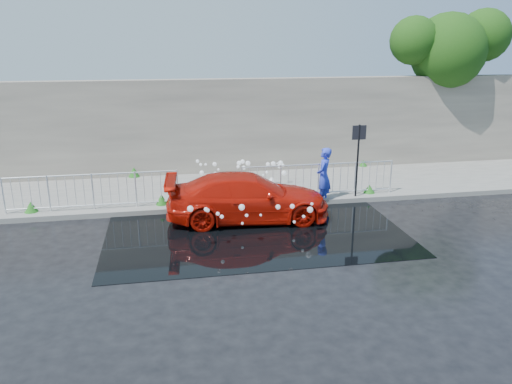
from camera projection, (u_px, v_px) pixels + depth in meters
ground at (243, 247)px, 12.62m from camera, size 90.00×90.00×0.00m
pavement at (220, 189)px, 17.30m from camera, size 30.00×4.00×0.15m
curb at (228, 207)px, 15.42m from camera, size 30.00×0.25×0.16m
retaining_wall at (213, 126)px, 18.83m from camera, size 30.00×0.60×3.50m
puddle at (255, 231)px, 13.64m from camera, size 8.00×5.00×0.01m
sign_post at (358, 149)px, 15.76m from camera, size 0.45×0.06×2.50m
tree at (450, 47)px, 19.86m from camera, size 5.00×3.01×6.25m
railing_left at (93, 190)px, 14.86m from camera, size 5.05×0.05×1.10m
railing_right at (318, 179)px, 16.07m from camera, size 5.05×0.05×1.10m
weeds at (212, 187)px, 16.63m from camera, size 12.17×3.93×0.45m
water_spray at (246, 181)px, 15.75m from camera, size 3.57×5.31×1.05m
red_car at (248, 197)px, 14.38m from camera, size 4.78×2.18×1.36m
person at (324, 176)px, 15.69m from camera, size 0.72×0.80×1.83m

